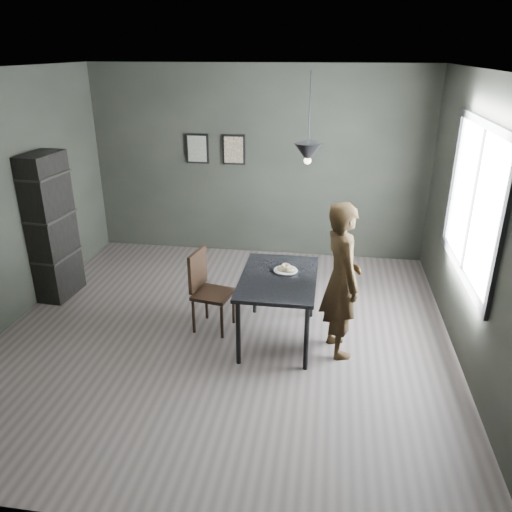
# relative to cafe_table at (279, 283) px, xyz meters

# --- Properties ---
(ground) EXTENTS (5.00, 5.00, 0.00)m
(ground) POSITION_rel_cafe_table_xyz_m (-0.60, 0.00, -0.67)
(ground) COLOR #3C3634
(ground) RESTS_ON ground
(back_wall) EXTENTS (5.00, 0.10, 2.80)m
(back_wall) POSITION_rel_cafe_table_xyz_m (-0.60, 2.50, 0.73)
(back_wall) COLOR black
(back_wall) RESTS_ON ground
(ceiling) EXTENTS (5.00, 5.00, 0.02)m
(ceiling) POSITION_rel_cafe_table_xyz_m (-0.60, 0.00, 2.13)
(ceiling) COLOR silver
(ceiling) RESTS_ON ground
(window_assembly) EXTENTS (0.04, 1.96, 1.56)m
(window_assembly) POSITION_rel_cafe_table_xyz_m (1.87, 0.20, 0.93)
(window_assembly) COLOR white
(window_assembly) RESTS_ON ground
(cafe_table) EXTENTS (0.80, 1.20, 0.75)m
(cafe_table) POSITION_rel_cafe_table_xyz_m (0.00, 0.00, 0.00)
(cafe_table) COLOR black
(cafe_table) RESTS_ON ground
(white_plate) EXTENTS (0.23, 0.23, 0.01)m
(white_plate) POSITION_rel_cafe_table_xyz_m (0.06, 0.14, 0.08)
(white_plate) COLOR white
(white_plate) RESTS_ON cafe_table
(donut_pile) EXTENTS (0.19, 0.12, 0.08)m
(donut_pile) POSITION_rel_cafe_table_xyz_m (0.06, 0.14, 0.12)
(donut_pile) COLOR beige
(donut_pile) RESTS_ON white_plate
(woman) EXTENTS (0.57, 0.70, 1.64)m
(woman) POSITION_rel_cafe_table_xyz_m (0.65, -0.14, 0.15)
(woman) COLOR black
(woman) RESTS_ON ground
(wood_chair) EXTENTS (0.47, 0.47, 0.93)m
(wood_chair) POSITION_rel_cafe_table_xyz_m (-0.83, 0.12, -0.14)
(wood_chair) COLOR black
(wood_chair) RESTS_ON ground
(shelf_unit) EXTENTS (0.39, 0.64, 1.84)m
(shelf_unit) POSITION_rel_cafe_table_xyz_m (-2.92, 0.64, 0.25)
(shelf_unit) COLOR black
(shelf_unit) RESTS_ON ground
(pendant_lamp) EXTENTS (0.28, 0.28, 0.86)m
(pendant_lamp) POSITION_rel_cafe_table_xyz_m (0.25, 0.10, 1.38)
(pendant_lamp) COLOR black
(pendant_lamp) RESTS_ON ground
(framed_print_left) EXTENTS (0.34, 0.04, 0.44)m
(framed_print_left) POSITION_rel_cafe_table_xyz_m (-1.50, 2.47, 0.93)
(framed_print_left) COLOR black
(framed_print_left) RESTS_ON ground
(framed_print_right) EXTENTS (0.34, 0.04, 0.44)m
(framed_print_right) POSITION_rel_cafe_table_xyz_m (-0.95, 2.47, 0.93)
(framed_print_right) COLOR black
(framed_print_right) RESTS_ON ground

